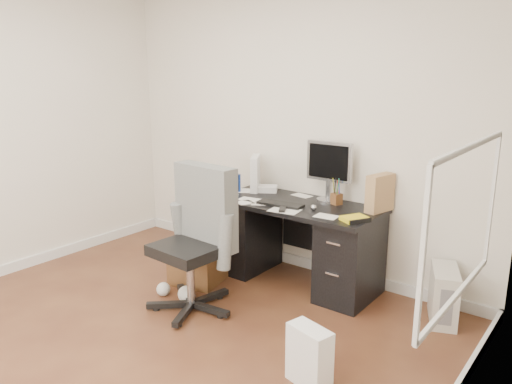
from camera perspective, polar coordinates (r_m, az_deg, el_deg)
ground at (r=3.79m, az=-14.04°, el=-16.88°), size 4.00×4.00×0.00m
room_shell at (r=3.27m, az=-15.02°, el=8.93°), size 4.02×4.02×2.71m
desk at (r=4.55m, az=4.57°, el=-5.52°), size 1.50×0.70×0.75m
loose_papers at (r=4.51m, az=2.17°, el=-0.98°), size 1.10×0.60×0.00m
lcd_monitor at (r=4.48m, az=8.37°, el=2.38°), size 0.44×0.25×0.55m
keyboard at (r=4.36m, az=2.81°, el=-1.40°), size 0.42×0.19×0.02m
computer_mouse at (r=4.23m, az=6.61°, el=-1.76°), size 0.06×0.06×0.05m
travel_mug at (r=4.82m, az=-2.21°, el=1.04°), size 0.09×0.09×0.17m
white_binder at (r=4.86m, az=-0.08°, el=2.16°), size 0.27×0.32×0.34m
magazine_file at (r=4.27m, az=13.98°, el=-0.11°), size 0.19×0.29×0.32m
pen_cup at (r=4.42m, az=9.21°, el=0.09°), size 0.13×0.13×0.24m
yellow_book at (r=3.99m, az=11.24°, el=-3.03°), size 0.23×0.25×0.03m
paper_remote at (r=4.21m, az=3.30°, el=-1.99°), size 0.28×0.24×0.02m
office_chair at (r=4.00m, az=-7.62°, el=-5.60°), size 0.70×0.70×1.17m
pc_tower at (r=4.20m, az=20.65°, el=-10.94°), size 0.33×0.46×0.42m
shopping_bag at (r=3.25m, az=6.11°, el=-18.17°), size 0.33×0.27×0.39m
wicker_basket at (r=4.65m, az=-6.60°, el=-7.65°), size 0.51×0.51×0.42m
desk_printer at (r=4.55m, az=10.66°, el=-9.80°), size 0.41×0.37×0.20m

